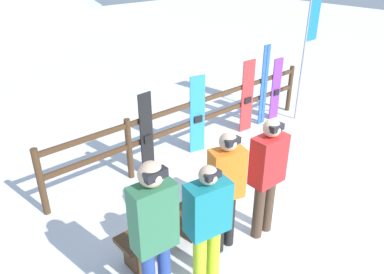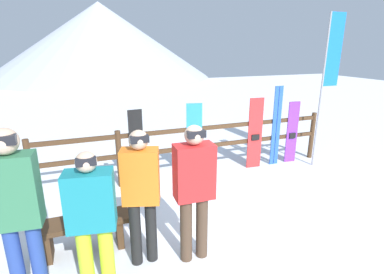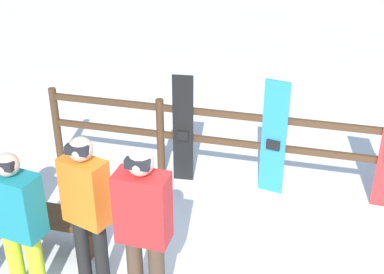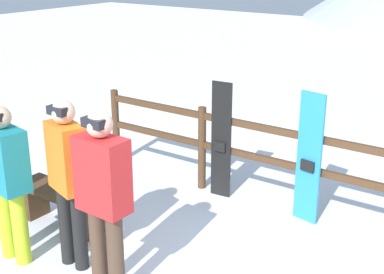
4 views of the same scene
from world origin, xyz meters
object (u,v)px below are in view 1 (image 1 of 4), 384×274
object	(u,v)px
person_plaid_green	(154,231)
snowboard_red	(247,97)
snowboard_purple	(276,89)
person_teal	(207,220)
person_red	(267,171)
bench	(161,232)
snowboard_black_stripe	(147,135)
person_orange	(226,185)
ski_pair_blue	(264,86)
rental_flag	(311,25)
snowboard_blue	(197,115)

from	to	relation	value
person_plaid_green	snowboard_red	xyz separation A→B (m)	(3.98, 2.30, -0.33)
snowboard_red	snowboard_purple	size ratio (longest dim) A/B	1.10
person_teal	person_red	xyz separation A→B (m)	(1.13, 0.11, 0.08)
person_plaid_green	person_red	xyz separation A→B (m)	(1.77, 0.05, -0.11)
bench	snowboard_black_stripe	xyz separation A→B (m)	(0.98, 1.66, 0.39)
person_teal	person_orange	xyz separation A→B (m)	(0.55, 0.26, 0.07)
person_red	snowboard_purple	world-z (taller)	person_red
bench	snowboard_red	distance (m)	3.85
snowboard_purple	ski_pair_blue	bearing A→B (deg)	179.52
ski_pair_blue	rental_flag	bearing A→B (deg)	-21.86
bench	rental_flag	size ratio (longest dim) A/B	0.36
snowboard_red	snowboard_blue	bearing A→B (deg)	-180.00
ski_pair_blue	snowboard_purple	distance (m)	0.46
bench	person_teal	size ratio (longest dim) A/B	0.72
person_teal	ski_pair_blue	bearing A→B (deg)	31.54
person_orange	ski_pair_blue	distance (m)	3.93
person_orange	snowboard_black_stripe	distance (m)	2.14
person_teal	person_red	world-z (taller)	person_red
snowboard_black_stripe	snowboard_red	xyz separation A→B (m)	(2.47, 0.00, 0.03)
snowboard_purple	person_orange	bearing A→B (deg)	-150.59
bench	snowboard_red	world-z (taller)	snowboard_red
person_plaid_green	snowboard_blue	xyz separation A→B (m)	(2.62, 2.30, -0.34)
snowboard_blue	rental_flag	size ratio (longest dim) A/B	0.47
person_plaid_green	snowboard_red	bearing A→B (deg)	30.08
bench	snowboard_purple	world-z (taller)	snowboard_purple
bench	rental_flag	xyz separation A→B (m)	(4.85, 1.31, 1.71)
person_teal	person_red	distance (m)	1.14
person_plaid_green	person_red	size ratio (longest dim) A/B	1.09
snowboard_blue	ski_pair_blue	bearing A→B (deg)	0.10
snowboard_red	person_teal	bearing A→B (deg)	-144.71
snowboard_black_stripe	snowboard_red	bearing A→B (deg)	0.00
person_red	snowboard_purple	size ratio (longest dim) A/B	1.23
snowboard_black_stripe	rental_flag	bearing A→B (deg)	-5.15
person_plaid_green	rental_flag	xyz separation A→B (m)	(5.37, 1.96, 0.96)
snowboard_black_stripe	rental_flag	world-z (taller)	rental_flag
snowboard_blue	person_teal	bearing A→B (deg)	-129.99
person_red	ski_pair_blue	world-z (taller)	ski_pair_blue
ski_pair_blue	bench	bearing A→B (deg)	-157.27
snowboard_purple	bench	bearing A→B (deg)	-159.32
snowboard_red	snowboard_black_stripe	bearing A→B (deg)	-180.00
snowboard_black_stripe	person_plaid_green	bearing A→B (deg)	-123.13
person_orange	snowboard_black_stripe	xyz separation A→B (m)	(0.32, 2.11, -0.24)
person_red	snowboard_red	size ratio (longest dim) A/B	1.12
person_orange	person_plaid_green	distance (m)	1.21
snowboard_black_stripe	snowboard_purple	xyz separation A→B (m)	(3.42, -0.00, -0.03)
person_plaid_green	snowboard_blue	world-z (taller)	person_plaid_green
person_teal	snowboard_red	bearing A→B (deg)	35.29
bench	person_plaid_green	xyz separation A→B (m)	(-0.53, -0.65, 0.76)
person_teal	snowboard_red	distance (m)	4.09
snowboard_blue	snowboard_purple	size ratio (longest dim) A/B	1.08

